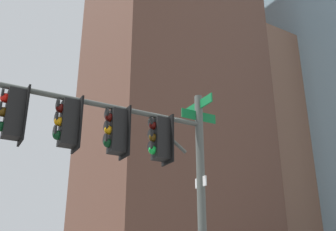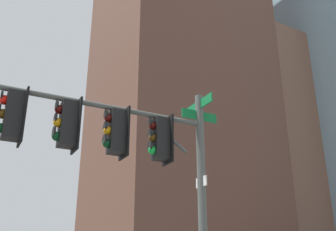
# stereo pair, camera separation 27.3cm
# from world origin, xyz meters

# --- Properties ---
(signal_pole_assembly) EXTENTS (5.56, 1.20, 6.27)m
(signal_pole_assembly) POSITION_xyz_m (1.78, -0.38, 4.47)
(signal_pole_assembly) COLOR #4C514C
(signal_pole_assembly) RESTS_ON ground_plane
(building_brick_nearside) EXTENTS (18.33, 15.77, 58.63)m
(building_brick_nearside) POSITION_xyz_m (-17.85, -30.39, 29.31)
(building_brick_nearside) COLOR brown
(building_brick_nearside) RESTS_ON ground_plane
(building_brick_midblock) EXTENTS (20.82, 16.68, 32.96)m
(building_brick_midblock) POSITION_xyz_m (-25.81, -32.75, 16.48)
(building_brick_midblock) COLOR #845B47
(building_brick_midblock) RESTS_ON ground_plane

